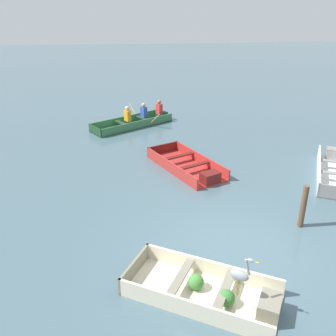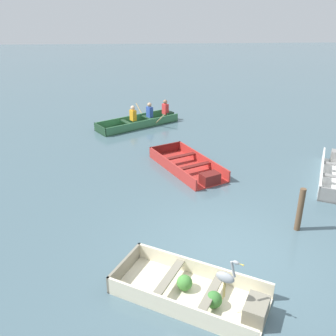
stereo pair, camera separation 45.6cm
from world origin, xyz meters
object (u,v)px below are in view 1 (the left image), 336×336
Objects in this scene: skiff_red_mid_moored at (188,166)px; mooring_post at (303,207)px; skiff_white_near_moored at (333,170)px; dinghy_cream_foreground at (209,292)px; rowboat_green_with_crew at (137,120)px; heron_on_dinghy at (240,274)px.

skiff_red_mid_moored is 2.91× the size of mooring_post.
skiff_red_mid_moored is at bearing 169.43° from skiff_white_near_moored.
mooring_post is at bearing 38.24° from dinghy_cream_foreground.
dinghy_cream_foreground is at bearing -141.76° from mooring_post.
rowboat_green_with_crew is at bearing 107.41° from skiff_red_mid_moored.
mooring_post is at bearing -65.93° from rowboat_green_with_crew.
rowboat_green_with_crew is 8.95m from mooring_post.
rowboat_green_with_crew reaches higher than skiff_white_near_moored.
skiff_red_mid_moored is 0.89× the size of rowboat_green_with_crew.
skiff_white_near_moored is at bearing 44.19° from dinghy_cream_foreground.
skiff_white_near_moored is at bearing 50.04° from mooring_post.
skiff_red_mid_moored is 3.71× the size of heron_on_dinghy.
skiff_red_mid_moored is at bearing 122.26° from mooring_post.
heron_on_dinghy is at bearing -90.62° from skiff_red_mid_moored.
heron_on_dinghy is at bearing -132.08° from mooring_post.
skiff_red_mid_moored is at bearing 89.38° from heron_on_dinghy.
dinghy_cream_foreground is 6.72m from skiff_white_near_moored.
dinghy_cream_foreground reaches higher than skiff_red_mid_moored.
skiff_red_mid_moored is (0.47, 5.50, -0.01)m from dinghy_cream_foreground.
rowboat_green_with_crew is at bearing 95.69° from dinghy_cream_foreground.
rowboat_green_with_crew is (-1.02, 10.24, 0.07)m from dinghy_cream_foreground.
skiff_red_mid_moored is at bearing 85.13° from dinghy_cream_foreground.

